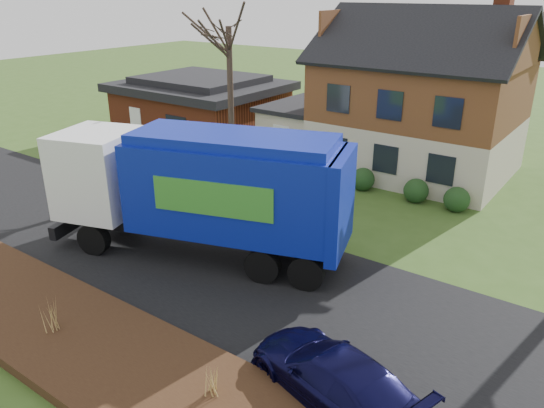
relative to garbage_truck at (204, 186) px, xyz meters
The scene contains 11 objects.
ground 2.65m from the garbage_truck, 60.88° to the right, with size 120.00×120.00×0.00m, color #36531B.
road 2.64m from the garbage_truck, 60.88° to the right, with size 80.00×7.00×0.02m, color black.
mulch_verge 6.31m from the garbage_truck, 87.21° to the right, with size 80.00×3.50×0.30m, color black.
main_house 13.59m from the garbage_truck, 82.47° to the left, with size 12.95×8.95×9.26m.
ranch_house 17.15m from the garbage_truck, 133.17° to the left, with size 9.80×8.20×3.70m.
garbage_truck is the anchor object (origin of this frame).
silver_sedan 5.58m from the garbage_truck, 146.69° to the left, with size 1.70×4.88×1.61m, color #B0B2B8.
navy_wagon 8.35m from the garbage_truck, 27.05° to the right, with size 1.88×4.64×1.35m, color black.
tree_front_west 11.21m from the garbage_truck, 124.35° to the left, with size 3.34×3.34×9.92m.
grass_clump_mid 6.32m from the garbage_truck, 90.65° to the right, with size 0.32×0.27×0.90m.
grass_clump_east 7.66m from the garbage_truck, 46.95° to the right, with size 0.32×0.26×0.80m.
Camera 1 is at (11.42, -11.79, 8.81)m, focal length 35.00 mm.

